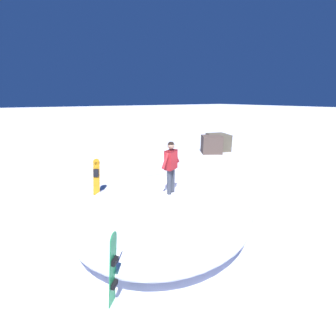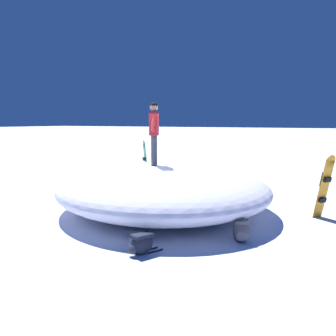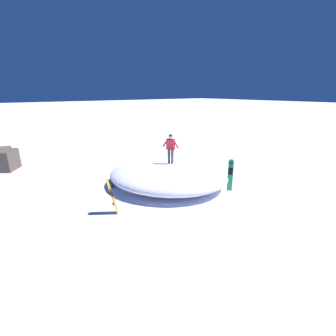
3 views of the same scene
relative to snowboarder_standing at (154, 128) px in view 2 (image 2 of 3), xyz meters
name	(u,v)px [view 2 (image 2 of 3)]	position (x,y,z in m)	size (l,w,h in m)	color
ground	(147,210)	(-0.18, -0.05, -2.13)	(240.00, 240.00, 0.00)	white
snow_mound	(162,188)	(0.21, 0.06, -1.54)	(5.36, 6.43, 1.18)	white
snowboarder_standing	(154,128)	(0.00, 0.00, 0.00)	(0.52, 0.91, 1.61)	#333842
snowboard_primary_upright	(146,164)	(-1.92, 2.56, -1.27)	(0.31, 0.31, 1.67)	#1E8C47
snowboard_secondary_upright	(325,186)	(3.98, 1.20, -1.33)	(0.48, 0.45, 1.55)	orange
backpack_near	(241,231)	(2.88, -1.50, -1.90)	(0.45, 0.54, 0.44)	#4C4C51
backpack_far	(141,244)	(1.59, -3.04, -1.94)	(0.42, 0.70, 0.37)	#1E2333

